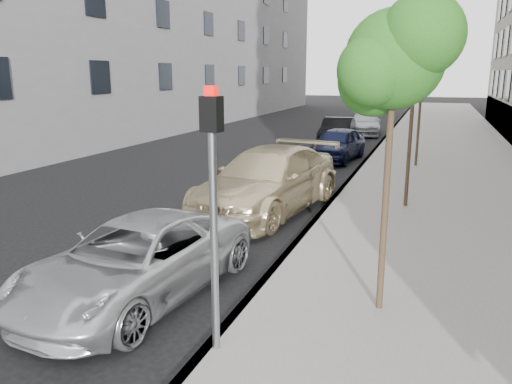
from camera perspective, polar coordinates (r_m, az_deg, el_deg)
The scene contains 12 objects.
ground at distance 7.87m, azimuth -12.22°, elevation -14.74°, with size 160.00×160.00×0.00m, color black.
sidewalk at distance 30.05m, azimuth 20.63°, elevation 5.67°, with size 6.40×72.00×0.14m, color gray.
curb at distance 30.16m, azimuth 14.67°, elevation 6.12°, with size 0.15×72.00×0.14m, color #9E9B93.
tree_near at distance 7.36m, azimuth 15.75°, elevation 14.42°, with size 1.72×1.52×4.57m.
tree_mid at distance 13.85m, azimuth 17.89°, elevation 14.05°, with size 1.62×1.42×4.64m.
tree_far at distance 20.34m, azimuth 18.62°, elevation 13.35°, with size 1.54×1.34×4.52m.
signal_pole at distance 6.13m, azimuth -4.93°, elevation -0.08°, with size 0.26×0.20×3.39m.
minivan at distance 8.59m, azimuth -13.50°, elevation -7.55°, with size 2.17×4.70×1.31m, color silver.
suv at distance 13.50m, azimuth 1.36°, elevation 1.32°, with size 2.37×5.83×1.69m, color beige.
sedan_blue at distance 21.84m, azimuth 9.29°, elevation 5.43°, with size 1.67×4.15×1.41m, color #101535.
sedan_black at distance 26.69m, azimuth 9.28°, elevation 6.85°, with size 1.49×4.26×1.41m, color black.
sedan_rear at distance 31.55m, azimuth 12.34°, elevation 7.66°, with size 1.89×4.65×1.35m, color #AEB1B6.
Camera 1 is at (3.80, -5.83, 3.67)m, focal length 35.00 mm.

